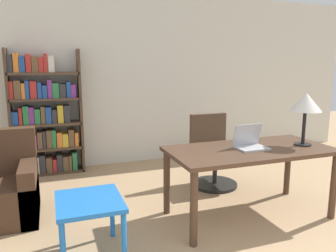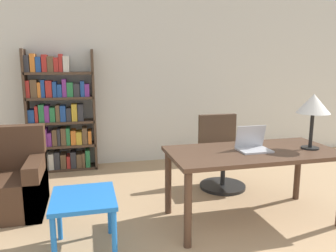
% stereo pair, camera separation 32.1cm
% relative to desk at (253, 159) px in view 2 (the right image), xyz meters
% --- Properties ---
extents(wall_back, '(8.00, 0.06, 2.70)m').
position_rel_desk_xyz_m(wall_back, '(-0.51, 2.38, 0.71)').
color(wall_back, silver).
rests_on(wall_back, ground_plane).
extents(desk, '(1.70, 0.82, 0.74)m').
position_rel_desk_xyz_m(desk, '(0.00, 0.00, 0.00)').
color(desk, '#4C3323').
rests_on(desk, ground_plane).
extents(laptop, '(0.31, 0.24, 0.24)m').
position_rel_desk_xyz_m(laptop, '(-0.00, 0.01, 0.15)').
color(laptop, '#B2B2B7').
rests_on(laptop, desk).
extents(table_lamp, '(0.33, 0.33, 0.56)m').
position_rel_desk_xyz_m(table_lamp, '(0.60, -0.07, 0.54)').
color(table_lamp, black).
rests_on(table_lamp, desk).
extents(office_chair, '(0.59, 0.59, 0.93)m').
position_rel_desk_xyz_m(office_chair, '(0.08, 0.97, -0.24)').
color(office_chair, black).
rests_on(office_chair, ground_plane).
extents(side_table_blue, '(0.52, 0.58, 0.50)m').
position_rel_desk_xyz_m(side_table_blue, '(-1.65, -0.20, -0.22)').
color(side_table_blue, blue).
rests_on(side_table_blue, ground_plane).
extents(armchair, '(0.73, 0.74, 0.90)m').
position_rel_desk_xyz_m(armchair, '(-2.45, 0.82, -0.35)').
color(armchair, '#472D1E').
rests_on(armchair, ground_plane).
extents(bookshelf, '(0.98, 0.28, 1.80)m').
position_rel_desk_xyz_m(bookshelf, '(-2.00, 2.19, 0.18)').
color(bookshelf, '#4C3828').
rests_on(bookshelf, ground_plane).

